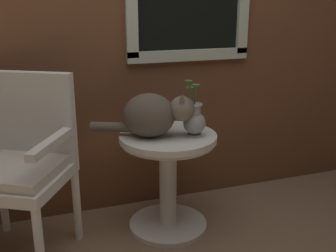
{
  "coord_description": "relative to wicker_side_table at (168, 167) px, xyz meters",
  "views": [
    {
      "loc": [
        -0.53,
        -1.78,
        1.32
      ],
      "look_at": [
        0.19,
        0.29,
        0.64
      ],
      "focal_mm": 43.57,
      "sensor_mm": 36.0,
      "label": 1
    }
  ],
  "objects": [
    {
      "name": "wicker_side_table",
      "position": [
        0.0,
        0.0,
        0.0
      ],
      "size": [
        0.56,
        0.56,
        0.59
      ],
      "color": "silver",
      "rests_on": "ground_plane"
    },
    {
      "name": "wicker_chair",
      "position": [
        -0.8,
        0.04,
        0.15
      ],
      "size": [
        0.68,
        0.67,
        0.97
      ],
      "color": "silver",
      "rests_on": "ground_plane"
    },
    {
      "name": "cat",
      "position": [
        -0.09,
        -0.0,
        0.32
      ],
      "size": [
        0.55,
        0.34,
        0.25
      ],
      "color": "brown",
      "rests_on": "wicker_side_table"
    },
    {
      "name": "back_wall",
      "position": [
        -0.18,
        0.38,
        0.91
      ],
      "size": [
        4.0,
        0.07,
        2.6
      ],
      "color": "brown",
      "rests_on": "ground_plane"
    },
    {
      "name": "pewter_vase_with_ivy",
      "position": [
        0.13,
        -0.07,
        0.29
      ],
      "size": [
        0.13,
        0.14,
        0.32
      ],
      "color": "#99999E",
      "rests_on": "wicker_side_table"
    }
  ]
}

